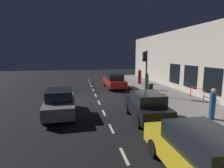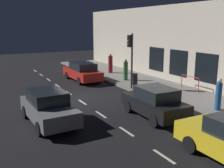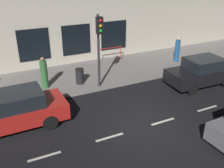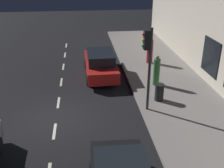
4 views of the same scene
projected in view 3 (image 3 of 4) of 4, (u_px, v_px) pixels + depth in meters
name	position (u px, v px, depth m)	size (l,w,h in m)	color
ground_plane	(144.00, 127.00, 10.94)	(60.00, 60.00, 0.00)	black
sidewalk	(90.00, 75.00, 16.01)	(4.50, 32.00, 0.15)	gray
building_facade	(74.00, 18.00, 16.82)	(0.65, 32.00, 6.22)	beige
lane_centre_line	(163.00, 122.00, 11.34)	(0.12, 27.20, 0.01)	beige
traffic_light	(99.00, 38.00, 13.07)	(0.47, 0.32, 3.92)	#2D2D30
parked_car_0	(11.00, 111.00, 10.62)	(1.95, 4.63, 1.58)	red
parked_car_2	(201.00, 72.00, 14.54)	(1.93, 3.92, 1.58)	black
pedestrian_0	(177.00, 50.00, 17.69)	(0.39, 0.39, 1.75)	#1E5189
pedestrian_2	(44.00, 74.00, 13.84)	(0.42, 0.42, 1.74)	#336B38
trash_bin	(80.00, 76.00, 14.47)	(0.48, 0.48, 0.87)	black
red_railing	(110.00, 52.00, 17.73)	(0.05, 1.69, 0.97)	red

